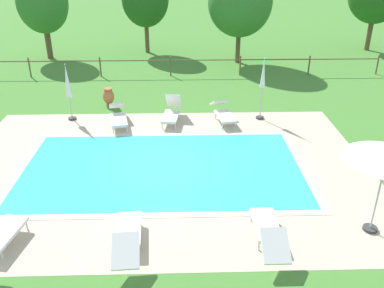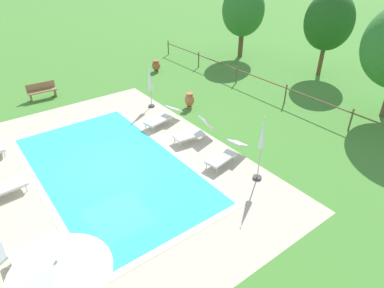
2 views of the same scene
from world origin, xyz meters
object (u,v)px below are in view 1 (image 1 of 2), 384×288
at_px(patio_umbrella_closed_row_mid_west, 263,80).
at_px(sun_lounger_north_end, 268,231).
at_px(sun_lounger_north_far, 223,112).
at_px(sun_lounger_north_mid, 128,235).
at_px(sun_lounger_north_near_steps, 172,112).
at_px(tree_west_mid, 42,3).
at_px(sun_lounger_south_near_corner, 118,116).
at_px(patio_umbrella_closed_row_west, 68,85).
at_px(tree_centre, 240,2).
at_px(terracotta_urn_near_fence, 109,96).

bearing_deg(patio_umbrella_closed_row_mid_west, sun_lounger_north_end, -98.76).
xyz_separation_m(sun_lounger_north_far, sun_lounger_north_end, (0.34, -7.52, 0.00)).
bearing_deg(sun_lounger_north_mid, sun_lounger_north_near_steps, 83.21).
bearing_deg(tree_west_mid, sun_lounger_north_end, -60.40).
distance_m(sun_lounger_south_near_corner, tree_west_mid, 12.20).
distance_m(sun_lounger_north_near_steps, patio_umbrella_closed_row_west, 4.20).
bearing_deg(sun_lounger_north_end, tree_centre, 85.22).
distance_m(sun_lounger_north_far, terracotta_urn_near_fence, 5.20).
height_order(sun_lounger_north_far, tree_west_mid, tree_west_mid).
distance_m(sun_lounger_north_near_steps, patio_umbrella_closed_row_mid_west, 3.81).
distance_m(sun_lounger_north_near_steps, tree_west_mid, 13.06).
height_order(sun_lounger_north_near_steps, sun_lounger_south_near_corner, sun_lounger_north_near_steps).
height_order(sun_lounger_north_mid, tree_centre, tree_centre).
height_order(sun_lounger_north_near_steps, sun_lounger_north_mid, sun_lounger_north_near_steps).
xyz_separation_m(sun_lounger_north_far, patio_umbrella_closed_row_mid_west, (1.53, 0.18, 1.27)).
height_order(terracotta_urn_near_fence, tree_west_mid, tree_west_mid).
xyz_separation_m(sun_lounger_north_mid, patio_umbrella_closed_row_west, (-3.14, 7.90, 1.10)).
xyz_separation_m(sun_lounger_north_near_steps, sun_lounger_south_near_corner, (-2.09, -0.27, -0.03)).
distance_m(patio_umbrella_closed_row_west, tree_centre, 11.78).
distance_m(sun_lounger_south_near_corner, terracotta_urn_near_fence, 2.21).
bearing_deg(tree_west_mid, tree_centre, -6.61).
height_order(sun_lounger_north_mid, terracotta_urn_near_fence, terracotta_urn_near_fence).
distance_m(sun_lounger_south_near_corner, patio_umbrella_closed_row_mid_west, 5.85).
relative_size(patio_umbrella_closed_row_mid_west, terracotta_urn_near_fence, 3.21).
bearing_deg(sun_lounger_north_far, sun_lounger_north_mid, -111.42).
bearing_deg(sun_lounger_north_mid, terracotta_urn_near_fence, 101.23).
relative_size(sun_lounger_north_end, patio_umbrella_closed_row_mid_west, 0.81).
distance_m(sun_lounger_north_far, patio_umbrella_closed_row_west, 6.23).
height_order(sun_lounger_north_far, tree_centre, tree_centre).
bearing_deg(sun_lounger_north_end, sun_lounger_north_far, 92.61).
height_order(sun_lounger_north_near_steps, terracotta_urn_near_fence, sun_lounger_north_near_steps).
relative_size(sun_lounger_north_mid, sun_lounger_north_end, 1.02).
distance_m(sun_lounger_north_far, tree_west_mid, 14.40).
bearing_deg(terracotta_urn_near_fence, sun_lounger_north_end, -61.01).
height_order(sun_lounger_north_far, patio_umbrella_closed_row_mid_west, patio_umbrella_closed_row_mid_west).
bearing_deg(patio_umbrella_closed_row_west, patio_umbrella_closed_row_mid_west, -1.04).
height_order(sun_lounger_south_near_corner, tree_centre, tree_centre).
relative_size(sun_lounger_north_near_steps, sun_lounger_north_end, 0.94).
bearing_deg(sun_lounger_south_near_corner, tree_centre, 57.22).
xyz_separation_m(sun_lounger_north_near_steps, patio_umbrella_closed_row_west, (-4.05, 0.28, 1.07)).
distance_m(sun_lounger_north_end, tree_west_mid, 20.60).
distance_m(patio_umbrella_closed_row_mid_west, tree_west_mid, 15.17).
relative_size(sun_lounger_north_end, sun_lounger_south_near_corner, 0.97).
xyz_separation_m(sun_lounger_north_end, sun_lounger_south_near_corner, (-4.51, 7.28, 0.00)).
xyz_separation_m(sun_lounger_north_mid, sun_lounger_north_end, (3.32, 0.07, 0.00)).
bearing_deg(sun_lounger_north_far, sun_lounger_north_near_steps, 179.09).
bearing_deg(sun_lounger_north_end, sun_lounger_north_near_steps, 107.72).
height_order(sun_lounger_north_mid, sun_lounger_north_end, sun_lounger_north_end).
bearing_deg(sun_lounger_north_end, terracotta_urn_near_fence, 118.99).
xyz_separation_m(sun_lounger_north_near_steps, sun_lounger_north_far, (2.07, -0.03, -0.04)).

